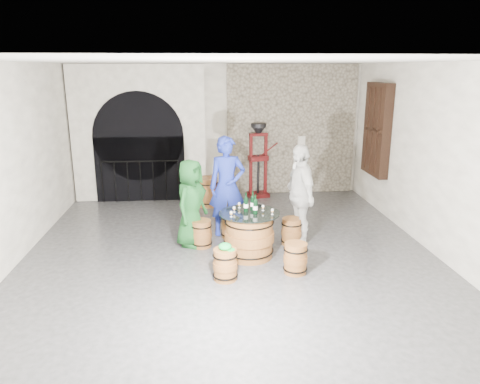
{
  "coord_description": "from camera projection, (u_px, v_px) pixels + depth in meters",
  "views": [
    {
      "loc": [
        -0.47,
        -7.22,
        3.11
      ],
      "look_at": [
        0.19,
        0.25,
        1.05
      ],
      "focal_mm": 34.0,
      "sensor_mm": 36.0,
      "label": 1
    }
  ],
  "objects": [
    {
      "name": "ground",
      "position": [
        230.0,
        255.0,
        7.79
      ],
      "size": [
        8.0,
        8.0,
        0.0
      ],
      "primitive_type": "plane",
      "color": "#313133",
      "rests_on": "ground"
    },
    {
      "name": "wall_back",
      "position": [
        219.0,
        131.0,
        11.21
      ],
      "size": [
        8.0,
        0.0,
        8.0
      ],
      "primitive_type": "plane",
      "rotation": [
        1.57,
        0.0,
        0.0
      ],
      "color": "white",
      "rests_on": "ground"
    },
    {
      "name": "wall_front",
      "position": [
        264.0,
        269.0,
        3.53
      ],
      "size": [
        8.0,
        0.0,
        8.0
      ],
      "primitive_type": "plane",
      "rotation": [
        -1.57,
        0.0,
        0.0
      ],
      "color": "white",
      "rests_on": "ground"
    },
    {
      "name": "wall_left",
      "position": [
        6.0,
        168.0,
        7.07
      ],
      "size": [
        0.0,
        8.0,
        8.0
      ],
      "primitive_type": "plane",
      "rotation": [
        1.57,
        0.0,
        1.57
      ],
      "color": "white",
      "rests_on": "ground"
    },
    {
      "name": "wall_right",
      "position": [
        436.0,
        160.0,
        7.67
      ],
      "size": [
        0.0,
        8.0,
        8.0
      ],
      "primitive_type": "plane",
      "rotation": [
        1.57,
        0.0,
        -1.57
      ],
      "color": "white",
      "rests_on": "ground"
    },
    {
      "name": "ceiling",
      "position": [
        229.0,
        61.0,
        6.95
      ],
      "size": [
        8.0,
        8.0,
        0.0
      ],
      "primitive_type": "plane",
      "rotation": [
        3.14,
        0.0,
        0.0
      ],
      "color": "beige",
      "rests_on": "wall_back"
    },
    {
      "name": "stone_facing_panel",
      "position": [
        291.0,
        130.0,
        11.31
      ],
      "size": [
        3.2,
        0.12,
        3.18
      ],
      "primitive_type": "cube",
      "color": "gray",
      "rests_on": "ground"
    },
    {
      "name": "arched_opening",
      "position": [
        140.0,
        134.0,
        10.8
      ],
      "size": [
        3.1,
        0.6,
        3.19
      ],
      "color": "white",
      "rests_on": "ground"
    },
    {
      "name": "shuttered_window",
      "position": [
        377.0,
        130.0,
        9.91
      ],
      "size": [
        0.23,
        1.1,
        2.0
      ],
      "color": "black",
      "rests_on": "wall_right"
    },
    {
      "name": "barrel_table",
      "position": [
        249.0,
        235.0,
        7.64
      ],
      "size": [
        1.02,
        1.02,
        0.78
      ],
      "color": "brown",
      "rests_on": "ground"
    },
    {
      "name": "barrel_stool_left",
      "position": [
        201.0,
        234.0,
        8.1
      ],
      "size": [
        0.38,
        0.38,
        0.49
      ],
      "color": "brown",
      "rests_on": "ground"
    },
    {
      "name": "barrel_stool_far",
      "position": [
        231.0,
        225.0,
        8.54
      ],
      "size": [
        0.38,
        0.38,
        0.49
      ],
      "color": "brown",
      "rests_on": "ground"
    },
    {
      "name": "barrel_stool_right",
      "position": [
        292.0,
        232.0,
        8.21
      ],
      "size": [
        0.38,
        0.38,
        0.49
      ],
      "color": "brown",
      "rests_on": "ground"
    },
    {
      "name": "barrel_stool_near_right",
      "position": [
        295.0,
        258.0,
        7.06
      ],
      "size": [
        0.38,
        0.38,
        0.49
      ],
      "color": "brown",
      "rests_on": "ground"
    },
    {
      "name": "barrel_stool_near_left",
      "position": [
        225.0,
        265.0,
        6.83
      ],
      "size": [
        0.38,
        0.38,
        0.49
      ],
      "color": "brown",
      "rests_on": "ground"
    },
    {
      "name": "green_cap",
      "position": [
        225.0,
        247.0,
        6.75
      ],
      "size": [
        0.24,
        0.2,
        0.11
      ],
      "color": "#0D9430",
      "rests_on": "barrel_stool_near_left"
    },
    {
      "name": "person_green",
      "position": [
        191.0,
        203.0,
        8.05
      ],
      "size": [
        0.82,
        0.92,
        1.57
      ],
      "primitive_type": "imported",
      "rotation": [
        0.0,
        0.0,
        1.05
      ],
      "color": "#13461A",
      "rests_on": "ground"
    },
    {
      "name": "person_blue",
      "position": [
        227.0,
        186.0,
        8.55
      ],
      "size": [
        0.73,
        0.52,
        1.89
      ],
      "primitive_type": "imported",
      "rotation": [
        0.0,
        0.0,
        0.1
      ],
      "color": "navy",
      "rests_on": "ground"
    },
    {
      "name": "person_white",
      "position": [
        300.0,
        194.0,
        8.12
      ],
      "size": [
        0.61,
        1.13,
        1.83
      ],
      "primitive_type": "imported",
      "rotation": [
        0.0,
        0.0,
        -1.41
      ],
      "color": "beige",
      "rests_on": "ground"
    },
    {
      "name": "wine_bottle_left",
      "position": [
        246.0,
        204.0,
        7.56
      ],
      "size": [
        0.08,
        0.08,
        0.32
      ],
      "color": "black",
      "rests_on": "barrel_table"
    },
    {
      "name": "wine_bottle_center",
      "position": [
        255.0,
        206.0,
        7.45
      ],
      "size": [
        0.08,
        0.08,
        0.32
      ],
      "color": "black",
      "rests_on": "barrel_table"
    },
    {
      "name": "wine_bottle_right",
      "position": [
        253.0,
        203.0,
        7.64
      ],
      "size": [
        0.08,
        0.08,
        0.32
      ],
      "color": "black",
      "rests_on": "barrel_table"
    },
    {
      "name": "tasting_glass_a",
      "position": [
        231.0,
        214.0,
        7.3
      ],
      "size": [
        0.05,
        0.05,
        0.1
      ],
      "primitive_type": null,
      "color": "#C17325",
      "rests_on": "barrel_table"
    },
    {
      "name": "tasting_glass_b",
      "position": [
        263.0,
        208.0,
        7.62
      ],
      "size": [
        0.05,
        0.05,
        0.1
      ],
      "primitive_type": null,
      "color": "#C17325",
      "rests_on": "barrel_table"
    },
    {
      "name": "tasting_glass_c",
      "position": [
        239.0,
        205.0,
        7.77
      ],
      "size": [
        0.05,
        0.05,
        0.1
      ],
      "primitive_type": null,
      "color": "#C17325",
      "rests_on": "barrel_table"
    },
    {
      "name": "tasting_glass_d",
      "position": [
        255.0,
        206.0,
        7.73
      ],
      "size": [
        0.05,
        0.05,
        0.1
      ],
      "primitive_type": null,
      "color": "#C17325",
      "rests_on": "barrel_table"
    },
    {
      "name": "tasting_glass_e",
      "position": [
        272.0,
        212.0,
        7.42
      ],
      "size": [
        0.05,
        0.05,
        0.1
      ],
      "primitive_type": null,
      "color": "#C17325",
      "rests_on": "barrel_table"
    },
    {
      "name": "tasting_glass_f",
      "position": [
        234.0,
        209.0,
        7.54
      ],
      "size": [
        0.05,
        0.05,
        0.1
      ],
      "primitive_type": null,
      "color": "#C17325",
      "rests_on": "barrel_table"
    },
    {
      "name": "side_barrel",
      "position": [
        208.0,
        192.0,
        10.49
      ],
      "size": [
        0.5,
        0.5,
        0.67
      ],
      "rotation": [
        0.0,
        0.0,
        -0.12
      ],
      "color": "brown",
      "rests_on": "ground"
    },
    {
      "name": "corking_press",
      "position": [
        258.0,
        155.0,
        11.05
      ],
      "size": [
        0.78,
        0.5,
        1.81
      ],
      "rotation": [
        0.0,
        0.0,
        0.21
      ],
      "color": "#520E0D",
      "rests_on": "ground"
    },
    {
      "name": "control_box",
      "position": [
        301.0,
        140.0,
        11.32
      ],
      "size": [
        0.18,
        0.1,
        0.22
      ],
      "primitive_type": "cube",
      "color": "silver",
      "rests_on": "wall_back"
    }
  ]
}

